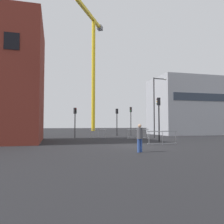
# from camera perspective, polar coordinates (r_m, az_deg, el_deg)

# --- Properties ---
(ground) EXTENTS (160.00, 160.00, 0.00)m
(ground) POSITION_cam_1_polar(r_m,az_deg,el_deg) (17.15, 6.23, -8.44)
(ground) COLOR black
(office_block) EXTENTS (10.05, 7.71, 8.84)m
(office_block) POSITION_cam_1_polar(r_m,az_deg,el_deg) (38.18, 17.76, 1.31)
(office_block) COLOR #A8AAB2
(office_block) RESTS_ON ground
(construction_crane) EXTENTS (8.90, 14.44, 28.53)m
(construction_crane) POSITION_cam_1_polar(r_m,az_deg,el_deg) (58.87, -4.73, 13.26)
(construction_crane) COLOR yellow
(construction_crane) RESTS_ON ground
(streetlamp_tall) EXTENTS (1.79, 0.30, 7.17)m
(streetlamp_tall) POSITION_cam_1_polar(r_m,az_deg,el_deg) (27.70, 10.81, 2.41)
(streetlamp_tall) COLOR #2D2D30
(streetlamp_tall) RESTS_ON ground
(traffic_light_near) EXTENTS (0.36, 0.37, 4.04)m
(traffic_light_near) POSITION_cam_1_polar(r_m,az_deg,el_deg) (32.28, 4.71, -1.10)
(traffic_light_near) COLOR #2D2D30
(traffic_light_near) RESTS_ON ground
(traffic_light_verge) EXTENTS (0.39, 0.32, 4.07)m
(traffic_light_verge) POSITION_cam_1_polar(r_m,az_deg,el_deg) (21.59, 11.58, -0.04)
(traffic_light_verge) COLOR black
(traffic_light_verge) RESTS_ON ground
(traffic_light_corner) EXTENTS (0.36, 0.38, 3.54)m
(traffic_light_corner) POSITION_cam_1_polar(r_m,az_deg,el_deg) (27.06, -9.19, -1.35)
(traffic_light_corner) COLOR #232326
(traffic_light_corner) RESTS_ON ground
(traffic_light_far) EXTENTS (0.39, 0.33, 3.79)m
(traffic_light_far) POSITION_cam_1_polar(r_m,az_deg,el_deg) (31.99, 1.24, -1.37)
(traffic_light_far) COLOR black
(traffic_light_far) RESTS_ON ground
(pedestrian_walking) EXTENTS (0.34, 0.34, 1.62)m
(pedestrian_walking) POSITION_cam_1_polar(r_m,az_deg,el_deg) (13.38, 6.91, -5.93)
(pedestrian_walking) COLOR #33519E
(pedestrian_walking) RESTS_ON ground
(safety_barrier_rear) EXTENTS (2.56, 0.09, 1.08)m
(safety_barrier_rear) POSITION_cam_1_polar(r_m,az_deg,el_deg) (18.55, 12.46, -6.23)
(safety_barrier_rear) COLOR gray
(safety_barrier_rear) RESTS_ON ground
(safety_barrier_left_run) EXTENTS (1.93, 0.34, 1.08)m
(safety_barrier_left_run) POSITION_cam_1_polar(r_m,az_deg,el_deg) (26.26, -3.48, -5.35)
(safety_barrier_left_run) COLOR #B2B5BA
(safety_barrier_left_run) RESTS_ON ground
(safety_barrier_right_run) EXTENTS (2.47, 0.30, 1.08)m
(safety_barrier_right_run) POSITION_cam_1_polar(r_m,az_deg,el_deg) (25.42, 6.47, -5.40)
(safety_barrier_right_run) COLOR #B2B5BA
(safety_barrier_right_run) RESTS_ON ground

